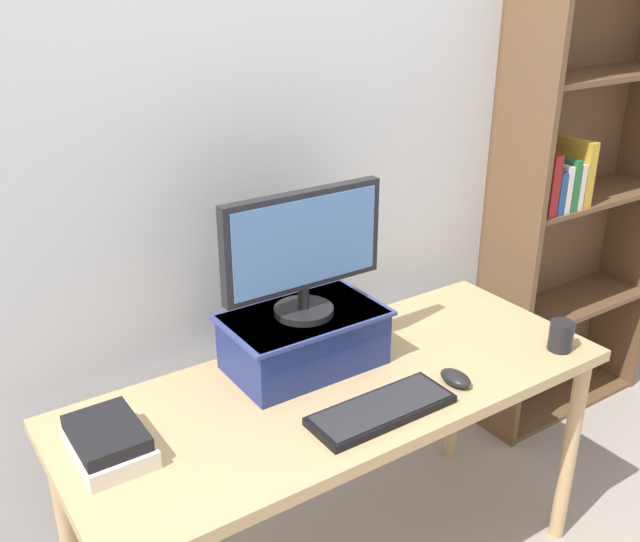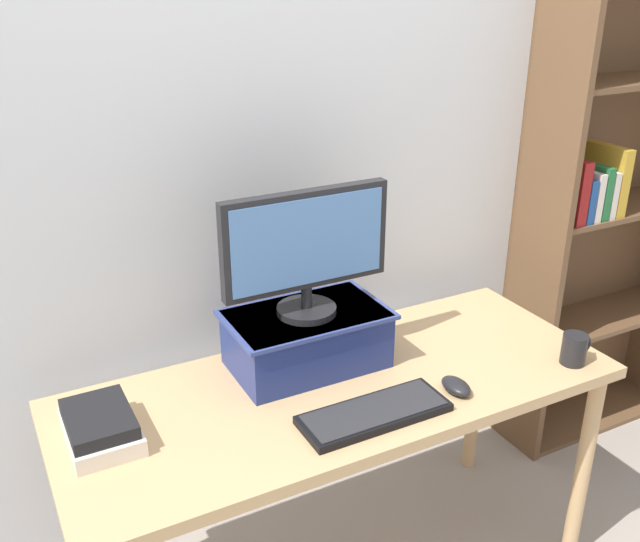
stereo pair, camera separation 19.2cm
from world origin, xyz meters
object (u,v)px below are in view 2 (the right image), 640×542
at_px(bookshelf_unit, 609,204).
at_px(coffee_mug, 575,349).
at_px(riser_box, 307,337).
at_px(desk, 340,407).
at_px(keyboard, 373,414).
at_px(computer_mouse, 456,386).
at_px(book_stack, 101,427).
at_px(computer_monitor, 306,247).

height_order(bookshelf_unit, coffee_mug, bookshelf_unit).
xyz_separation_m(bookshelf_unit, riser_box, (-1.42, -0.19, -0.14)).
height_order(bookshelf_unit, riser_box, bookshelf_unit).
bearing_deg(desk, keyboard, -91.09).
relative_size(riser_box, coffee_mug, 4.46).
height_order(computer_mouse, coffee_mug, coffee_mug).
height_order(bookshelf_unit, book_stack, bookshelf_unit).
bearing_deg(computer_monitor, keyboard, -84.28).
distance_m(desk, computer_mouse, 0.34).
xyz_separation_m(bookshelf_unit, computer_monitor, (-1.42, -0.19, 0.14)).
xyz_separation_m(desk, coffee_mug, (0.67, -0.22, 0.13)).
height_order(keyboard, computer_mouse, computer_mouse).
relative_size(computer_monitor, computer_mouse, 4.77).
relative_size(computer_mouse, coffee_mug, 1.00).
bearing_deg(book_stack, coffee_mug, -11.72).
distance_m(bookshelf_unit, riser_box, 1.44).
xyz_separation_m(bookshelf_unit, computer_mouse, (-1.12, -0.51, -0.21)).
height_order(desk, computer_monitor, computer_monitor).
height_order(desk, bookshelf_unit, bookshelf_unit).
relative_size(desk, coffee_mug, 15.27).
height_order(desk, book_stack, book_stack).
distance_m(computer_monitor, keyboard, 0.48).
distance_m(desk, bookshelf_unit, 1.45).
bearing_deg(computer_monitor, coffee_mug, -26.96).
distance_m(keyboard, book_stack, 0.69).
bearing_deg(coffee_mug, computer_monitor, 153.04).
relative_size(desk, computer_mouse, 15.30).
bearing_deg(coffee_mug, computer_mouse, 174.83).
xyz_separation_m(riser_box, computer_monitor, (0.00, -0.00, 0.28)).
distance_m(computer_monitor, computer_mouse, 0.57).
xyz_separation_m(bookshelf_unit, book_stack, (-2.04, -0.27, -0.19)).
distance_m(bookshelf_unit, book_stack, 2.06).
distance_m(bookshelf_unit, computer_monitor, 1.44).
height_order(book_stack, coffee_mug, coffee_mug).
xyz_separation_m(riser_box, keyboard, (0.03, -0.32, -0.08)).
height_order(bookshelf_unit, computer_monitor, bookshelf_unit).
height_order(computer_monitor, computer_mouse, computer_monitor).
distance_m(book_stack, coffee_mug, 1.35).
bearing_deg(computer_monitor, bookshelf_unit, 7.52).
bearing_deg(coffee_mug, bookshelf_unit, 37.59).
bearing_deg(computer_mouse, desk, 145.09).
bearing_deg(keyboard, bookshelf_unit, 20.14).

